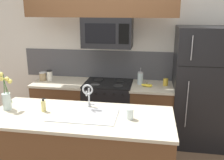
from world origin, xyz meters
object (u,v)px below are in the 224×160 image
at_px(storage_jar_tall, 43,76).
at_px(dish_soap_bottle, 43,106).
at_px(microwave, 108,32).
at_px(storage_jar_medium, 50,75).
at_px(refrigerator, 202,88).
at_px(drinking_glass, 130,114).
at_px(flower_vase, 7,97).
at_px(banana_bunch, 147,85).
at_px(sink_faucet, 88,93).
at_px(coffee_tin, 166,82).
at_px(french_press, 140,78).
at_px(stove_range, 108,109).

bearing_deg(storage_jar_tall, dish_soap_bottle, -65.48).
bearing_deg(dish_soap_bottle, storage_jar_tall, 114.52).
height_order(microwave, dish_soap_bottle, microwave).
bearing_deg(storage_jar_medium, dish_soap_bottle, -70.49).
height_order(microwave, refrigerator, microwave).
distance_m(drinking_glass, flower_vase, 1.48).
bearing_deg(banana_bunch, storage_jar_tall, 177.71).
xyz_separation_m(refrigerator, sink_faucet, (-1.51, -1.05, 0.19)).
xyz_separation_m(sink_faucet, flower_vase, (-0.95, -0.19, -0.05)).
distance_m(sink_faucet, dish_soap_bottle, 0.54).
distance_m(coffee_tin, flower_vase, 2.30).
height_order(french_press, drinking_glass, french_press).
distance_m(microwave, coffee_tin, 1.18).
bearing_deg(sink_faucet, coffee_tin, 48.24).
xyz_separation_m(storage_jar_tall, drinking_glass, (1.58, -1.27, -0.01)).
distance_m(stove_range, drinking_glass, 1.44).
distance_m(french_press, drinking_glass, 1.32).
relative_size(coffee_tin, dish_soap_bottle, 0.67).
xyz_separation_m(stove_range, french_press, (0.51, 0.06, 0.55)).
bearing_deg(french_press, refrigerator, -2.43).
bearing_deg(microwave, refrigerator, 1.61).
bearing_deg(drinking_glass, stove_range, 110.20).
bearing_deg(stove_range, storage_jar_medium, 178.92).
xyz_separation_m(stove_range, microwave, (0.00, -0.02, 1.26)).
bearing_deg(storage_jar_tall, drinking_glass, -38.89).
distance_m(stove_range, dish_soap_bottle, 1.43).
height_order(stove_range, french_press, french_press).
bearing_deg(microwave, coffee_tin, 4.49).
distance_m(storage_jar_tall, french_press, 1.62).
height_order(banana_bunch, flower_vase, flower_vase).
bearing_deg(flower_vase, refrigerator, 26.74).
distance_m(stove_range, storage_jar_medium, 1.13).
bearing_deg(drinking_glass, storage_jar_medium, 138.65).
xyz_separation_m(refrigerator, storage_jar_medium, (-2.44, -0.00, 0.08)).
bearing_deg(drinking_glass, sink_faucet, 156.28).
distance_m(refrigerator, banana_bunch, 0.84).
height_order(refrigerator, storage_jar_medium, refrigerator).
xyz_separation_m(storage_jar_tall, flower_vase, (0.10, -1.23, 0.08)).
distance_m(refrigerator, french_press, 0.95).
height_order(stove_range, sink_faucet, sink_faucet).
relative_size(storage_jar_tall, flower_vase, 0.31).
bearing_deg(french_press, stove_range, -173.25).
bearing_deg(refrigerator, sink_faucet, -145.22).
bearing_deg(refrigerator, drinking_glass, -127.60).
bearing_deg(flower_vase, drinking_glass, -1.65).
bearing_deg(drinking_glass, refrigerator, 52.40).
bearing_deg(stove_range, storage_jar_tall, 179.52).
bearing_deg(refrigerator, dish_soap_bottle, -148.51).
relative_size(microwave, drinking_glass, 6.18).
bearing_deg(microwave, banana_bunch, -3.62).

